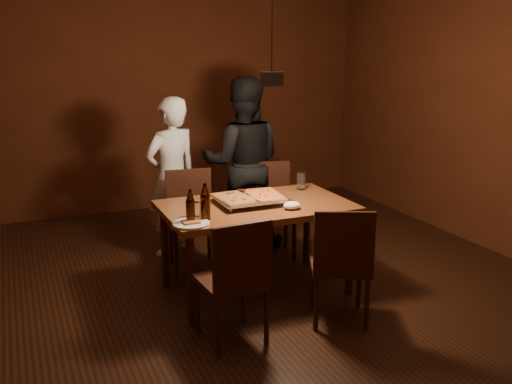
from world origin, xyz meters
name	(u,v)px	position (x,y,z in m)	size (l,w,h in m)	color
room_shell	(271,126)	(0.00, 0.00, 1.40)	(6.00, 6.00, 6.00)	#361A0E
dining_table	(256,213)	(-0.04, 0.19, 0.68)	(1.50, 0.90, 0.75)	brown
chair_far_left	(191,210)	(-0.37, 0.93, 0.54)	(0.47, 0.47, 0.49)	#38190F
chair_far_right	(270,200)	(0.44, 0.96, 0.54)	(0.51, 0.51, 0.49)	#38190F
chair_near_left	(236,271)	(-0.51, -0.56, 0.54)	(0.45, 0.45, 0.49)	#38190F
chair_near_right	(342,256)	(0.28, -0.60, 0.54)	(0.56, 0.56, 0.49)	#38190F
pizza_tray	(251,200)	(-0.07, 0.23, 0.77)	(0.55, 0.45, 0.05)	silver
pizza_meat	(235,198)	(-0.21, 0.24, 0.81)	(0.26, 0.41, 0.02)	maroon
pizza_cheese	(264,195)	(0.05, 0.24, 0.81)	(0.26, 0.42, 0.02)	gold
spatula	(249,195)	(-0.08, 0.25, 0.81)	(0.09, 0.24, 0.04)	silver
beer_bottle_a	(190,206)	(-0.67, -0.07, 0.87)	(0.07, 0.07, 0.25)	black
beer_bottle_b	(205,202)	(-0.55, -0.05, 0.89)	(0.07, 0.07, 0.28)	black
water_glass_left	(196,209)	(-0.59, 0.07, 0.80)	(0.07, 0.07, 0.11)	silver
water_glass_right	(301,181)	(0.51, 0.47, 0.83)	(0.07, 0.07, 0.15)	silver
plate_slice	(191,224)	(-0.68, -0.12, 0.76)	(0.27, 0.27, 0.03)	white
napkin	(292,205)	(0.16, -0.05, 0.78)	(0.14, 0.11, 0.06)	white
diner_white	(172,177)	(-0.43, 1.31, 0.77)	(0.56, 0.37, 1.53)	silver
diner_dark	(243,163)	(0.29, 1.30, 0.85)	(0.82, 0.64, 1.70)	black
pendant_lamp	(272,77)	(0.00, 0.00, 1.76)	(0.18, 0.18, 1.10)	black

